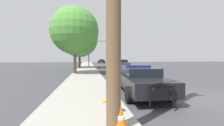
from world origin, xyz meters
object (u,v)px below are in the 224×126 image
object	(u,v)px
traffic_light	(98,48)
car_background_distant	(101,61)
car_background_oncoming	(123,63)
traffic_cone	(120,118)
fire_hydrant	(112,100)
police_car	(139,79)
tree_sidewalk_mid	(79,39)
tree_sidewalk_near	(75,31)

from	to	relation	value
traffic_light	car_background_distant	xyz separation A→B (m)	(2.55, 20.04, -3.08)
car_background_oncoming	traffic_cone	distance (m)	25.28
fire_hydrant	traffic_light	size ratio (longest dim) A/B	0.15
police_car	car_background_distant	xyz separation A→B (m)	(1.87, 42.13, -0.05)
car_background_oncoming	tree_sidewalk_mid	size ratio (longest dim) A/B	0.55
car_background_oncoming	tree_sidewalk_near	xyz separation A→B (m)	(-7.91, -11.59, 3.90)
car_background_distant	car_background_oncoming	size ratio (longest dim) A/B	1.09
car_background_distant	fire_hydrant	bearing A→B (deg)	-98.17
car_background_oncoming	tree_sidewalk_near	world-z (taller)	tree_sidewalk_near
police_car	fire_hydrant	size ratio (longest dim) A/B	6.66
fire_hydrant	tree_sidewalk_near	size ratio (longest dim) A/B	0.11
fire_hydrant	car_background_distant	distance (m)	45.17
traffic_light	traffic_cone	xyz separation A→B (m)	(-1.20, -26.09, -3.32)
fire_hydrant	traffic_cone	distance (m)	1.13
traffic_cone	fire_hydrant	bearing A→B (deg)	91.33
police_car	traffic_cone	distance (m)	4.43
car_background_distant	tree_sidewalk_near	size ratio (longest dim) A/B	0.66
car_background_oncoming	tree_sidewalk_mid	xyz separation A→B (m)	(-7.91, -2.40, 4.15)
traffic_light	traffic_cone	distance (m)	26.33
car_background_distant	tree_sidewalk_mid	bearing A→B (deg)	-107.00
traffic_light	car_background_oncoming	world-z (taller)	traffic_light
tree_sidewalk_near	tree_sidewalk_mid	bearing A→B (deg)	90.00
traffic_light	tree_sidewalk_mid	distance (m)	5.21
tree_sidewalk_near	tree_sidewalk_mid	xyz separation A→B (m)	(0.00, 9.19, 0.25)
police_car	fire_hydrant	distance (m)	3.46
fire_hydrant	car_background_oncoming	world-z (taller)	car_background_oncoming
car_background_distant	tree_sidewalk_near	bearing A→B (deg)	-103.31
police_car	car_background_oncoming	distance (m)	20.97
police_car	car_background_oncoming	size ratio (longest dim) A/B	1.22
police_car	traffic_light	distance (m)	22.31
police_car	traffic_cone	xyz separation A→B (m)	(-1.88, -4.00, -0.29)
car_background_oncoming	traffic_cone	xyz separation A→B (m)	(-5.86, -24.59, -0.32)
car_background_distant	tree_sidewalk_near	world-z (taller)	tree_sidewalk_near
car_background_oncoming	tree_sidewalk_mid	world-z (taller)	tree_sidewalk_mid
police_car	tree_sidewalk_near	distance (m)	10.58
fire_hydrant	car_background_oncoming	size ratio (longest dim) A/B	0.18
fire_hydrant	car_background_distant	xyz separation A→B (m)	(3.78, 45.01, 0.13)
police_car	tree_sidewalk_mid	size ratio (longest dim) A/B	0.67
car_background_distant	tree_sidewalk_mid	size ratio (longest dim) A/B	0.60
police_car	traffic_cone	bearing A→B (deg)	68.14
fire_hydrant	tree_sidewalk_mid	size ratio (longest dim) A/B	0.10
fire_hydrant	car_background_oncoming	bearing A→B (deg)	75.93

